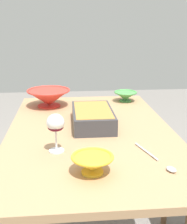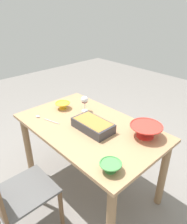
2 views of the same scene
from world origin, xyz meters
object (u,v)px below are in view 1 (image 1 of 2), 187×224
object	(u,v)px
dining_table	(91,152)
serving_bowl	(49,97)
mixing_bowl	(92,163)
small_bowl	(125,96)
casserole_dish	(93,116)
wine_glass	(56,125)
serving_spoon	(161,162)

from	to	relation	value
dining_table	serving_bowl	distance (m)	0.53
mixing_bowl	small_bowl	size ratio (longest dim) A/B	1.01
casserole_dish	mixing_bowl	world-z (taller)	casserole_dish
dining_table	small_bowl	distance (m)	0.61
mixing_bowl	serving_bowl	distance (m)	0.90
casserole_dish	serving_bowl	size ratio (longest dim) A/B	1.34
mixing_bowl	small_bowl	bearing A→B (deg)	162.24
small_bowl	serving_bowl	size ratio (longest dim) A/B	0.57
dining_table	mixing_bowl	xyz separation A→B (m)	(0.44, -0.03, 0.16)
wine_glass	serving_spoon	xyz separation A→B (m)	(0.15, 0.40, -0.11)
dining_table	small_bowl	size ratio (longest dim) A/B	8.84
wine_glass	casserole_dish	world-z (taller)	wine_glass
wine_glass	serving_bowl	size ratio (longest dim) A/B	0.61
dining_table	serving_spoon	world-z (taller)	serving_spoon
casserole_dish	serving_bowl	xyz separation A→B (m)	(-0.37, -0.24, 0.01)
casserole_dish	serving_spoon	distance (m)	0.51
casserole_dish	mixing_bowl	xyz separation A→B (m)	(0.51, -0.05, -0.01)
small_bowl	wine_glass	bearing A→B (deg)	-29.91
mixing_bowl	dining_table	bearing A→B (deg)	176.07
dining_table	casserole_dish	bearing A→B (deg)	166.67
mixing_bowl	serving_spoon	bearing A→B (deg)	100.16
dining_table	mixing_bowl	bearing A→B (deg)	-3.93
mixing_bowl	serving_spoon	world-z (taller)	mixing_bowl
serving_bowl	casserole_dish	bearing A→B (deg)	33.08
wine_glass	serving_bowl	xyz separation A→B (m)	(-0.68, -0.06, -0.06)
serving_bowl	serving_spoon	world-z (taller)	serving_bowl
casserole_dish	serving_spoon	xyz separation A→B (m)	(0.46, 0.22, -0.04)
mixing_bowl	serving_bowl	world-z (taller)	serving_bowl
casserole_dish	mixing_bowl	size ratio (longest dim) A/B	2.36
casserole_dish	serving_spoon	size ratio (longest dim) A/B	1.30
serving_bowl	dining_table	bearing A→B (deg)	26.96
dining_table	wine_glass	bearing A→B (deg)	-33.72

